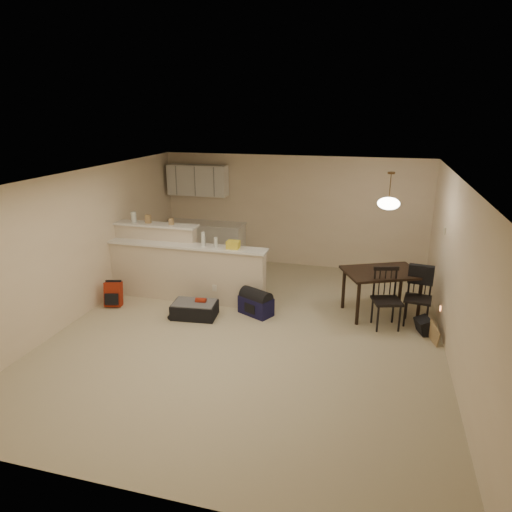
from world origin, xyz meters
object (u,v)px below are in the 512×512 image
(dining_chair_near, at_px, (387,299))
(suitcase, at_px, (195,310))
(pendant_lamp, at_px, (389,203))
(dining_table, at_px, (382,276))
(red_backpack, at_px, (113,294))
(black_daypack, at_px, (424,326))
(dining_chair_far, at_px, (418,297))
(navy_duffel, at_px, (256,306))

(dining_chair_near, relative_size, suitcase, 1.33)
(pendant_lamp, relative_size, suitcase, 0.82)
(dining_table, relative_size, red_backpack, 3.38)
(pendant_lamp, relative_size, black_daypack, 2.11)
(red_backpack, relative_size, black_daypack, 1.52)
(pendant_lamp, distance_m, dining_chair_far, 1.64)
(dining_table, bearing_deg, suitcase, 172.42)
(dining_chair_near, distance_m, navy_duffel, 2.23)
(suitcase, bearing_deg, dining_chair_near, 2.06)
(suitcase, bearing_deg, dining_chair_far, 4.78)
(suitcase, bearing_deg, pendant_lamp, 11.51)
(red_backpack, bearing_deg, pendant_lamp, -3.25)
(dining_table, distance_m, dining_chair_near, 0.57)
(pendant_lamp, xyz_separation_m, dining_chair_far, (0.60, -0.28, -1.50))
(dining_table, bearing_deg, navy_duffel, 170.83)
(navy_duffel, bearing_deg, black_daypack, 26.66)
(dining_table, height_order, red_backpack, dining_table)
(dining_chair_near, relative_size, red_backpack, 2.24)
(dining_chair_near, xyz_separation_m, navy_duffel, (-2.20, -0.07, -0.34))
(dining_table, height_order, pendant_lamp, pendant_lamp)
(suitcase, bearing_deg, black_daypack, -0.20)
(dining_chair_near, bearing_deg, dining_chair_far, 9.90)
(dining_chair_far, xyz_separation_m, black_daypack, (0.11, -0.32, -0.36))
(suitcase, relative_size, red_backpack, 1.68)
(dining_chair_far, relative_size, suitcase, 1.29)
(red_backpack, distance_m, black_daypack, 5.45)
(dining_chair_near, xyz_separation_m, suitcase, (-3.20, -0.44, -0.37))
(dining_chair_near, bearing_deg, suitcase, 171.23)
(navy_duffel, bearing_deg, pendant_lamp, 42.42)
(dining_table, xyz_separation_m, red_backpack, (-4.73, -0.92, -0.48))
(dining_chair_near, xyz_separation_m, dining_chair_far, (0.50, 0.25, -0.01))
(dining_chair_near, bearing_deg, black_daypack, -22.97)
(dining_chair_far, xyz_separation_m, red_backpack, (-5.32, -0.64, -0.26))
(pendant_lamp, bearing_deg, suitcase, -162.65)
(red_backpack, relative_size, navy_duffel, 0.76)
(dining_chair_far, distance_m, red_backpack, 5.37)
(dining_table, xyz_separation_m, dining_chair_near, (0.10, -0.53, -0.20))
(pendant_lamp, xyz_separation_m, red_backpack, (-4.73, -0.92, -1.77))
(dining_chair_near, xyz_separation_m, black_daypack, (0.61, -0.07, -0.37))
(pendant_lamp, distance_m, black_daypack, 2.08)
(dining_chair_far, height_order, navy_duffel, dining_chair_far)
(red_backpack, xyz_separation_m, black_daypack, (5.43, 0.32, -0.09))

